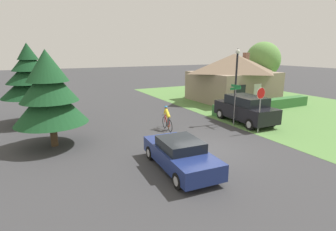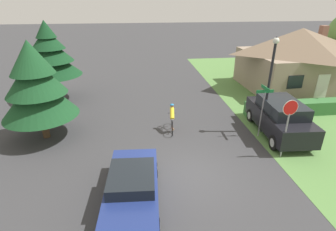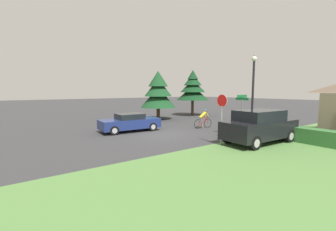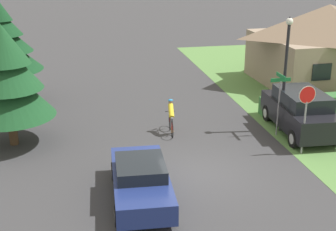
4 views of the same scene
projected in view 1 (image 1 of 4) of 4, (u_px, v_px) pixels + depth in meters
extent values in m
plane|color=#38383A|center=(206.00, 150.00, 13.35)|extent=(140.00, 140.00, 0.00)
cube|color=#568442|center=(296.00, 110.00, 22.20)|extent=(16.00, 36.00, 0.01)
cube|color=gray|center=(233.00, 86.00, 26.59)|extent=(7.66, 6.64, 2.85)
pyramid|color=#75604C|center=(234.00, 63.00, 26.03)|extent=(8.27, 7.17, 1.79)
cube|color=silver|center=(257.00, 95.00, 23.97)|extent=(0.90, 0.09, 2.00)
cube|color=black|center=(241.00, 90.00, 22.85)|extent=(1.10, 0.10, 0.90)
cube|color=brown|center=(246.00, 56.00, 27.49)|extent=(0.52, 0.52, 0.80)
cube|color=#387038|center=(264.00, 105.00, 22.17)|extent=(10.11, 0.90, 0.86)
cube|color=navy|center=(180.00, 156.00, 11.09)|extent=(2.02, 4.43, 0.67)
cube|color=black|center=(180.00, 144.00, 10.96)|extent=(1.66, 1.94, 0.40)
cylinder|color=black|center=(151.00, 153.00, 12.16)|extent=(0.30, 0.64, 0.63)
cylinder|color=#ADADB2|center=(151.00, 153.00, 12.16)|extent=(0.30, 0.38, 0.36)
cylinder|color=black|center=(181.00, 148.00, 12.77)|extent=(0.30, 0.64, 0.63)
cylinder|color=#ADADB2|center=(181.00, 148.00, 12.77)|extent=(0.30, 0.38, 0.36)
cylinder|color=black|center=(179.00, 181.00, 9.54)|extent=(0.30, 0.64, 0.63)
cylinder|color=#ADADB2|center=(179.00, 181.00, 9.54)|extent=(0.30, 0.38, 0.36)
cylinder|color=black|center=(215.00, 173.00, 10.15)|extent=(0.30, 0.64, 0.63)
cylinder|color=#ADADB2|center=(215.00, 173.00, 10.15)|extent=(0.30, 0.38, 0.36)
torus|color=black|center=(170.00, 126.00, 16.31)|extent=(0.12, 0.75, 0.75)
torus|color=black|center=(165.00, 122.00, 17.19)|extent=(0.12, 0.75, 0.75)
cylinder|color=#B21E1E|center=(169.00, 123.00, 16.49)|extent=(0.05, 0.17, 0.57)
cylinder|color=#B21E1E|center=(167.00, 121.00, 16.81)|extent=(0.10, 0.61, 0.66)
cylinder|color=#B21E1E|center=(167.00, 117.00, 16.68)|extent=(0.11, 0.72, 0.11)
cylinder|color=#B21E1E|center=(169.00, 126.00, 16.47)|extent=(0.07, 0.33, 0.16)
cylinder|color=#B21E1E|center=(169.00, 122.00, 16.34)|extent=(0.05, 0.21, 0.45)
cylinder|color=#B21E1E|center=(165.00, 119.00, 17.10)|extent=(0.05, 0.12, 0.52)
cylinder|color=black|center=(165.00, 115.00, 17.00)|extent=(0.44, 0.07, 0.02)
ellipsoid|color=black|center=(169.00, 118.00, 16.36)|extent=(0.10, 0.21, 0.05)
cylinder|color=slate|center=(169.00, 121.00, 16.40)|extent=(0.14, 0.25, 0.48)
cylinder|color=slate|center=(168.00, 122.00, 16.55)|extent=(0.14, 0.25, 0.63)
cylinder|color=#8C6647|center=(169.00, 126.00, 16.55)|extent=(0.08, 0.08, 0.30)
cylinder|color=#8C6647|center=(168.00, 127.00, 16.73)|extent=(0.17, 0.08, 0.21)
cylinder|color=yellow|center=(167.00, 114.00, 16.55)|extent=(0.29, 0.69, 0.57)
cylinder|color=yellow|center=(166.00, 113.00, 16.75)|extent=(0.10, 0.25, 0.35)
cylinder|color=yellow|center=(164.00, 112.00, 17.00)|extent=(0.10, 0.25, 0.35)
sphere|color=#8C6647|center=(166.00, 108.00, 16.71)|extent=(0.19, 0.19, 0.19)
ellipsoid|color=#267FBF|center=(166.00, 107.00, 16.70)|extent=(0.22, 0.18, 0.12)
cube|color=black|center=(245.00, 111.00, 18.25)|extent=(2.21, 4.77, 0.97)
cube|color=black|center=(246.00, 100.00, 18.00)|extent=(1.87, 2.83, 0.60)
cylinder|color=black|center=(221.00, 114.00, 19.41)|extent=(0.27, 0.76, 0.75)
cylinder|color=#ADADB2|center=(221.00, 114.00, 19.41)|extent=(0.26, 0.44, 0.43)
cylinder|color=black|center=(240.00, 112.00, 20.11)|extent=(0.27, 0.76, 0.75)
cylinder|color=#ADADB2|center=(240.00, 112.00, 20.11)|extent=(0.26, 0.44, 0.43)
cylinder|color=black|center=(250.00, 124.00, 16.59)|extent=(0.27, 0.76, 0.75)
cylinder|color=#ADADB2|center=(250.00, 124.00, 16.59)|extent=(0.26, 0.44, 0.43)
cylinder|color=black|center=(271.00, 121.00, 17.30)|extent=(0.27, 0.76, 0.75)
cylinder|color=#ADADB2|center=(271.00, 121.00, 17.30)|extent=(0.26, 0.44, 0.43)
cylinder|color=gray|center=(259.00, 116.00, 15.88)|extent=(0.07, 0.07, 2.18)
cylinder|color=red|center=(261.00, 93.00, 15.55)|extent=(0.66, 0.05, 0.66)
cylinder|color=silver|center=(261.00, 93.00, 15.55)|extent=(0.70, 0.05, 0.70)
cylinder|color=black|center=(235.00, 89.00, 17.81)|extent=(0.13, 0.13, 4.73)
sphere|color=white|center=(238.00, 52.00, 17.21)|extent=(0.30, 0.30, 0.30)
cone|color=black|center=(238.00, 49.00, 17.17)|extent=(0.18, 0.18, 0.12)
cylinder|color=gray|center=(235.00, 108.00, 17.50)|extent=(0.06, 0.06, 2.45)
cube|color=#197238|center=(236.00, 88.00, 17.19)|extent=(0.90, 0.03, 0.16)
cube|color=#197238|center=(236.00, 86.00, 17.15)|extent=(0.03, 0.90, 0.16)
cylinder|color=#4C3823|center=(54.00, 134.00, 13.81)|extent=(0.36, 0.36, 1.26)
cone|color=#194723|center=(50.00, 103.00, 13.41)|extent=(3.65, 3.65, 2.09)
cone|color=#194723|center=(48.00, 83.00, 13.16)|extent=(2.85, 2.85, 1.84)
cone|color=#194723|center=(46.00, 65.00, 12.95)|extent=(2.05, 2.05, 1.59)
cylinder|color=#4C3823|center=(34.00, 110.00, 18.13)|extent=(0.33, 0.33, 1.85)
cone|color=#143D1E|center=(31.00, 84.00, 17.71)|extent=(3.86, 3.86, 1.72)
cone|color=#143D1E|center=(30.00, 72.00, 17.50)|extent=(3.01, 3.01, 1.51)
cone|color=#143D1E|center=(28.00, 61.00, 17.33)|extent=(2.16, 2.16, 1.30)
cone|color=#143D1E|center=(27.00, 51.00, 17.18)|extent=(1.31, 1.31, 1.10)
cylinder|color=#4C3823|center=(261.00, 85.00, 29.79)|extent=(0.29, 0.29, 2.31)
ellipsoid|color=#609347|center=(263.00, 60.00, 29.13)|extent=(3.77, 3.77, 3.96)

